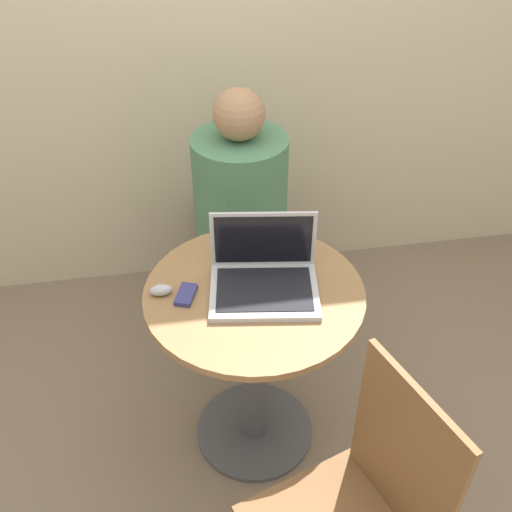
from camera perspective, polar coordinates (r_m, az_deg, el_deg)
The scene contains 7 objects.
ground_plane at distance 2.46m, azimuth -0.14°, elevation -16.34°, with size 12.00×12.00×0.00m, color #7F6B56.
back_wall at distance 2.62m, azimuth -4.40°, elevation 22.42°, with size 7.00×0.05×2.60m.
round_table at distance 2.07m, azimuth -0.16°, elevation -8.21°, with size 0.71×0.71×0.74m.
laptop at distance 1.90m, azimuth 0.76°, elevation -1.92°, with size 0.37×0.31×0.22m.
cell_phone at distance 1.90m, azimuth -6.69°, elevation -3.68°, with size 0.08×0.11×0.02m.
computer_mouse at distance 1.91m, azimuth -9.04°, elevation -3.22°, with size 0.07×0.04×0.03m.
person_seated at distance 2.63m, azimuth -1.58°, elevation 2.47°, with size 0.39×0.60×1.15m.
Camera 1 is at (-0.23, -1.41, 2.00)m, focal length 42.00 mm.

